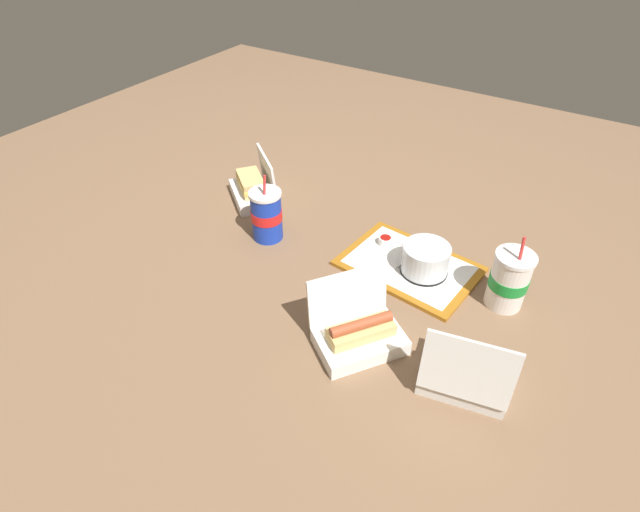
% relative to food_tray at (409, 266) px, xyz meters
% --- Properties ---
extents(ground_plane, '(3.20, 3.20, 0.00)m').
position_rel_food_tray_xyz_m(ground_plane, '(-0.21, -0.18, -0.01)').
color(ground_plane, brown).
extents(food_tray, '(0.39, 0.30, 0.01)m').
position_rel_food_tray_xyz_m(food_tray, '(0.00, 0.00, 0.00)').
color(food_tray, '#A56619').
rests_on(food_tray, ground_plane).
extents(cake_container, '(0.13, 0.13, 0.09)m').
position_rel_food_tray_xyz_m(cake_container, '(0.05, -0.01, 0.05)').
color(cake_container, black).
rests_on(cake_container, food_tray).
extents(ketchup_cup, '(0.04, 0.04, 0.02)m').
position_rel_food_tray_xyz_m(ketchup_cup, '(-0.10, 0.05, 0.02)').
color(ketchup_cup, white).
rests_on(ketchup_cup, food_tray).
extents(napkin_stack, '(0.12, 0.12, 0.00)m').
position_rel_food_tray_xyz_m(napkin_stack, '(-0.07, -0.03, 0.01)').
color(napkin_stack, white).
rests_on(napkin_stack, food_tray).
extents(plastic_fork, '(0.11, 0.04, 0.00)m').
position_rel_food_tray_xyz_m(plastic_fork, '(-0.06, 0.08, 0.01)').
color(plastic_fork, white).
rests_on(plastic_fork, food_tray).
extents(clamshell_hotdog_left, '(0.25, 0.26, 0.17)m').
position_rel_food_tray_xyz_m(clamshell_hotdog_left, '(0.02, -0.33, 0.03)').
color(clamshell_hotdog_left, white).
rests_on(clamshell_hotdog_left, ground_plane).
extents(clamshell_sandwich_right, '(0.23, 0.22, 0.16)m').
position_rel_food_tray_xyz_m(clamshell_sandwich_right, '(-0.60, 0.05, 0.04)').
color(clamshell_sandwich_right, white).
rests_on(clamshell_sandwich_right, ground_plane).
extents(clamshell_hotdog_center, '(0.22, 0.19, 0.19)m').
position_rel_food_tray_xyz_m(clamshell_hotdog_center, '(0.27, -0.30, 0.04)').
color(clamshell_hotdog_center, white).
rests_on(clamshell_hotdog_center, ground_plane).
extents(soda_cup_center, '(0.10, 0.10, 0.22)m').
position_rel_food_tray_xyz_m(soda_cup_center, '(-0.43, -0.10, 0.07)').
color(soda_cup_center, '#1938B7').
rests_on(soda_cup_center, ground_plane).
extents(soda_cup_right, '(0.10, 0.10, 0.22)m').
position_rel_food_tray_xyz_m(soda_cup_right, '(0.27, 0.00, 0.07)').
color(soda_cup_right, white).
rests_on(soda_cup_right, ground_plane).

